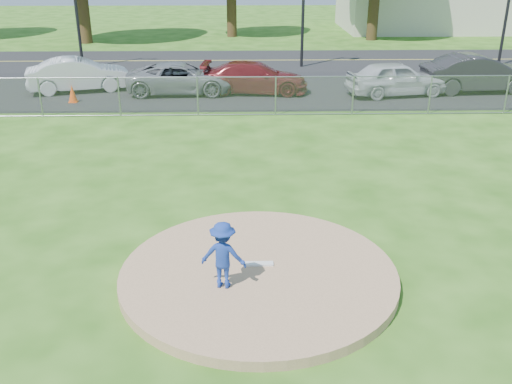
# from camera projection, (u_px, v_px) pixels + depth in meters

# --- Properties ---
(ground) EXTENTS (120.00, 120.00, 0.00)m
(ground) POSITION_uv_depth(u_px,v_px,m) (251.00, 130.00, 20.38)
(ground) COLOR #285913
(ground) RESTS_ON ground
(pitchers_mound) EXTENTS (5.40, 5.40, 0.20)m
(pitchers_mound) POSITION_uv_depth(u_px,v_px,m) (259.00, 274.00, 11.14)
(pitchers_mound) COLOR tan
(pitchers_mound) RESTS_ON ground
(pitching_rubber) EXTENTS (0.60, 0.15, 0.04)m
(pitching_rubber) POSITION_uv_depth(u_px,v_px,m) (258.00, 264.00, 11.28)
(pitching_rubber) COLOR white
(pitching_rubber) RESTS_ON pitchers_mound
(chain_link_fence) EXTENTS (40.00, 0.06, 1.50)m
(chain_link_fence) POSITION_uv_depth(u_px,v_px,m) (250.00, 96.00, 21.92)
(chain_link_fence) COLOR gray
(chain_link_fence) RESTS_ON ground
(parking_lot) EXTENTS (50.00, 8.00, 0.01)m
(parking_lot) POSITION_uv_depth(u_px,v_px,m) (248.00, 89.00, 26.36)
(parking_lot) COLOR black
(parking_lot) RESTS_ON ground
(street) EXTENTS (60.00, 7.00, 0.01)m
(street) POSITION_uv_depth(u_px,v_px,m) (247.00, 60.00, 33.25)
(street) COLOR black
(street) RESTS_ON ground
(commercial_building) EXTENTS (16.40, 9.40, 4.30)m
(commercial_building) POSITION_uv_depth(u_px,v_px,m) (444.00, 1.00, 45.65)
(commercial_building) COLOR beige
(commercial_building) RESTS_ON ground
(traffic_signal_left) EXTENTS (1.28, 0.20, 5.60)m
(traffic_signal_left) POSITION_uv_depth(u_px,v_px,m) (80.00, 3.00, 29.90)
(traffic_signal_left) COLOR black
(traffic_signal_left) RESTS_ON ground
(pitcher) EXTENTS (0.91, 0.63, 1.29)m
(pitcher) POSITION_uv_depth(u_px,v_px,m) (223.00, 255.00, 10.33)
(pitcher) COLOR navy
(pitcher) RESTS_ON pitchers_mound
(traffic_cone) EXTENTS (0.38, 0.38, 0.73)m
(traffic_cone) POSITION_uv_depth(u_px,v_px,m) (72.00, 94.00, 23.97)
(traffic_cone) COLOR #FF4D0D
(traffic_cone) RESTS_ON parking_lot
(parked_car_white) EXTENTS (4.78, 2.77, 1.49)m
(parked_car_white) POSITION_uv_depth(u_px,v_px,m) (79.00, 75.00, 25.73)
(parked_car_white) COLOR silver
(parked_car_white) RESTS_ON parking_lot
(parked_car_gray) EXTENTS (4.87, 2.34, 1.34)m
(parked_car_gray) POSITION_uv_depth(u_px,v_px,m) (181.00, 78.00, 25.35)
(parked_car_gray) COLOR gray
(parked_car_gray) RESTS_ON parking_lot
(parked_car_darkred) EXTENTS (4.87, 2.33, 1.37)m
(parked_car_darkred) POSITION_uv_depth(u_px,v_px,m) (255.00, 77.00, 25.44)
(parked_car_darkred) COLOR maroon
(parked_car_darkred) RESTS_ON parking_lot
(parked_car_pearl) EXTENTS (4.61, 2.52, 1.49)m
(parked_car_pearl) POSITION_uv_depth(u_px,v_px,m) (396.00, 78.00, 24.97)
(parked_car_pearl) COLOR silver
(parked_car_pearl) RESTS_ON parking_lot
(parked_car_charcoal) EXTENTS (5.10, 2.09, 1.64)m
(parked_car_charcoal) POSITION_uv_depth(u_px,v_px,m) (478.00, 73.00, 25.59)
(parked_car_charcoal) COLOR #28282B
(parked_car_charcoal) RESTS_ON parking_lot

